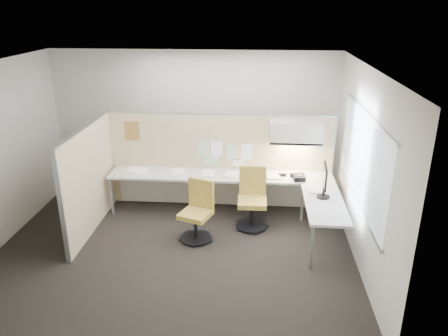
# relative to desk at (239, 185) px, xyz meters

# --- Properties ---
(floor) EXTENTS (5.50, 4.50, 0.01)m
(floor) POSITION_rel_desk_xyz_m (-0.93, -1.13, -0.61)
(floor) COLOR black
(floor) RESTS_ON ground
(ceiling) EXTENTS (5.50, 4.50, 0.01)m
(ceiling) POSITION_rel_desk_xyz_m (-0.93, -1.13, 2.20)
(ceiling) COLOR white
(ceiling) RESTS_ON wall_back
(wall_back) EXTENTS (5.50, 0.02, 2.80)m
(wall_back) POSITION_rel_desk_xyz_m (-0.93, 1.12, 0.80)
(wall_back) COLOR beige
(wall_back) RESTS_ON ground
(wall_front) EXTENTS (5.50, 0.02, 2.80)m
(wall_front) POSITION_rel_desk_xyz_m (-0.93, -3.38, 0.80)
(wall_front) COLOR beige
(wall_front) RESTS_ON ground
(wall_right) EXTENTS (0.02, 4.50, 2.80)m
(wall_right) POSITION_rel_desk_xyz_m (1.82, -1.13, 0.80)
(wall_right) COLOR beige
(wall_right) RESTS_ON ground
(window_pane) EXTENTS (0.01, 2.80, 1.30)m
(window_pane) POSITION_rel_desk_xyz_m (1.79, -1.13, 0.95)
(window_pane) COLOR #97A3AF
(window_pane) RESTS_ON wall_right
(partition_back) EXTENTS (4.10, 0.06, 1.75)m
(partition_back) POSITION_rel_desk_xyz_m (-0.38, 0.47, 0.27)
(partition_back) COLOR beige
(partition_back) RESTS_ON floor
(partition_left) EXTENTS (0.06, 2.20, 1.75)m
(partition_left) POSITION_rel_desk_xyz_m (-2.43, -0.63, 0.27)
(partition_left) COLOR beige
(partition_left) RESTS_ON floor
(desk) EXTENTS (4.00, 2.07, 0.73)m
(desk) POSITION_rel_desk_xyz_m (0.00, 0.00, 0.00)
(desk) COLOR beige
(desk) RESTS_ON floor
(overhead_bin) EXTENTS (0.90, 0.36, 0.38)m
(overhead_bin) POSITION_rel_desk_xyz_m (0.97, 0.26, 0.91)
(overhead_bin) COLOR beige
(overhead_bin) RESTS_ON partition_back
(task_light_strip) EXTENTS (0.60, 0.06, 0.02)m
(task_light_strip) POSITION_rel_desk_xyz_m (0.97, 0.26, 0.70)
(task_light_strip) COLOR #FFEABF
(task_light_strip) RESTS_ON overhead_bin
(pinned_papers) EXTENTS (1.01, 0.00, 0.47)m
(pinned_papers) POSITION_rel_desk_xyz_m (-0.30, 0.44, 0.43)
(pinned_papers) COLOR #8CBF8C
(pinned_papers) RESTS_ON partition_back
(poster) EXTENTS (0.28, 0.00, 0.35)m
(poster) POSITION_rel_desk_xyz_m (-1.98, 0.44, 0.82)
(poster) COLOR orange
(poster) RESTS_ON partition_back
(chair_left) EXTENTS (0.58, 0.59, 0.97)m
(chair_left) POSITION_rel_desk_xyz_m (-0.62, -0.83, -0.15)
(chair_left) COLOR black
(chair_left) RESTS_ON floor
(chair_right) EXTENTS (0.54, 0.54, 1.02)m
(chair_right) POSITION_rel_desk_xyz_m (0.25, -0.34, -0.13)
(chair_right) COLOR black
(chair_right) RESTS_ON floor
(monitor) EXTENTS (0.21, 0.50, 0.52)m
(monitor) POSITION_rel_desk_xyz_m (1.37, -0.69, 0.43)
(monitor) COLOR black
(monitor) RESTS_ON desk
(phone) EXTENTS (0.23, 0.22, 0.12)m
(phone) POSITION_rel_desk_xyz_m (1.04, -0.01, 0.18)
(phone) COLOR black
(phone) RESTS_ON desk
(stapler) EXTENTS (0.14, 0.06, 0.05)m
(stapler) POSITION_rel_desk_xyz_m (0.76, 0.15, 0.15)
(stapler) COLOR black
(stapler) RESTS_ON desk
(tape_dispenser) EXTENTS (0.11, 0.09, 0.06)m
(tape_dispenser) POSITION_rel_desk_xyz_m (0.95, 0.14, 0.16)
(tape_dispenser) COLOR black
(tape_dispenser) RESTS_ON desk
(coat_hook) EXTENTS (0.18, 0.41, 1.26)m
(coat_hook) POSITION_rel_desk_xyz_m (-2.51, -1.23, 0.83)
(coat_hook) COLOR silver
(coat_hook) RESTS_ON partition_left
(paper_stack_0) EXTENTS (0.26, 0.32, 0.03)m
(paper_stack_0) POSITION_rel_desk_xyz_m (-1.78, 0.16, 0.14)
(paper_stack_0) COLOR white
(paper_stack_0) RESTS_ON desk
(paper_stack_1) EXTENTS (0.24, 0.31, 0.02)m
(paper_stack_1) POSITION_rel_desk_xyz_m (-1.11, 0.20, 0.14)
(paper_stack_1) COLOR white
(paper_stack_1) RESTS_ON desk
(paper_stack_2) EXTENTS (0.25, 0.31, 0.04)m
(paper_stack_2) POSITION_rel_desk_xyz_m (-0.55, 0.10, 0.15)
(paper_stack_2) COLOR white
(paper_stack_2) RESTS_ON desk
(paper_stack_3) EXTENTS (0.29, 0.34, 0.02)m
(paper_stack_3) POSITION_rel_desk_xyz_m (-0.13, 0.15, 0.14)
(paper_stack_3) COLOR white
(paper_stack_3) RESTS_ON desk
(paper_stack_4) EXTENTS (0.26, 0.32, 0.03)m
(paper_stack_4) POSITION_rel_desk_xyz_m (0.61, 0.11, 0.14)
(paper_stack_4) COLOR white
(paper_stack_4) RESTS_ON desk
(paper_stack_5) EXTENTS (0.27, 0.33, 0.02)m
(paper_stack_5) POSITION_rel_desk_xyz_m (1.25, -0.42, 0.14)
(paper_stack_5) COLOR white
(paper_stack_5) RESTS_ON desk
(paper_stack_6) EXTENTS (0.25, 0.31, 0.05)m
(paper_stack_6) POSITION_rel_desk_xyz_m (-1.91, 0.16, 0.15)
(paper_stack_6) COLOR white
(paper_stack_6) RESTS_ON desk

